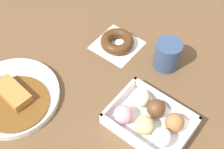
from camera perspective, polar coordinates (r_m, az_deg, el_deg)
ground_plane at (r=0.89m, az=-4.93°, el=-3.75°), size 1.60×1.60×0.00m
curry_plate at (r=0.91m, az=-17.58°, el=-3.67°), size 0.26×0.26×0.07m
donut_box at (r=0.82m, az=6.82°, el=-8.00°), size 0.21×0.15×0.06m
chocolate_ring_donut at (r=0.99m, az=0.93°, el=5.90°), size 0.13×0.13×0.03m
coffee_mug at (r=0.93m, az=9.94°, el=3.54°), size 0.08×0.08×0.09m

